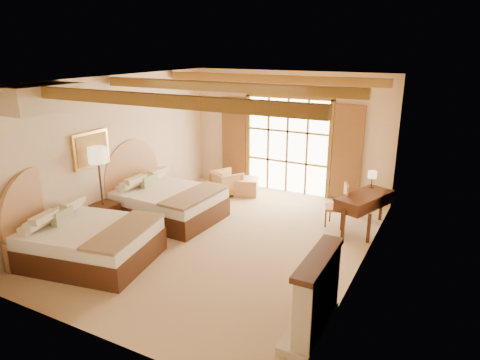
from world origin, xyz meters
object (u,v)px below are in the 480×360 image
Objects in this scene: armchair at (227,183)px; desk at (364,210)px; bed_far at (162,198)px; nightstand at (106,216)px; bed_near at (82,236)px.

desk is (3.71, -0.58, 0.09)m from armchair.
bed_far is 4.08× the size of nightstand.
bed_near is 1.09× the size of bed_far.
bed_near reaches higher than desk.
armchair is 0.45× the size of desk.
bed_far reaches higher than bed_near.
bed_far is 1.31m from nightstand.
bed_far is 1.50× the size of desk.
nightstand is (-0.61, 1.20, -0.16)m from bed_near.
desk is at bearing -159.48° from armchair.
bed_far is (0.05, 2.32, 0.00)m from bed_near.
bed_near is 1.63× the size of desk.
bed_near is 3.60× the size of armchair.
bed_far is 2.14m from armchair.
desk reaches higher than armchair.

